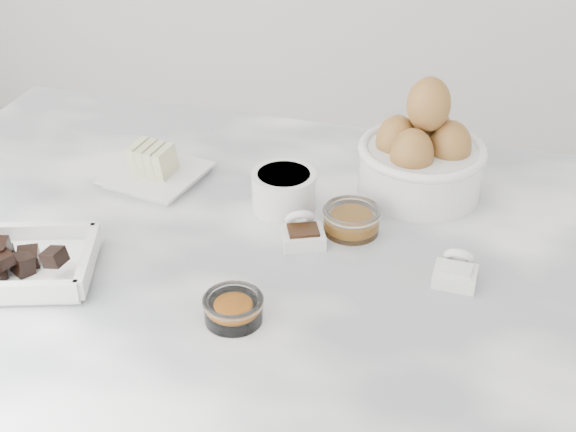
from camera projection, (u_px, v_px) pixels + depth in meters
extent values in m
cube|color=white|center=(268.00, 262.00, 1.09)|extent=(1.20, 0.80, 0.04)
cube|color=white|center=(21.00, 270.00, 1.03)|extent=(0.21, 0.18, 0.01)
cube|color=white|center=(157.00, 177.00, 1.24)|extent=(0.14, 0.14, 0.01)
cube|color=white|center=(156.00, 173.00, 1.23)|extent=(0.16, 0.16, 0.00)
cylinder|color=white|center=(284.00, 190.00, 1.16)|extent=(0.09, 0.09, 0.06)
cylinder|color=white|center=(284.00, 177.00, 1.14)|extent=(0.08, 0.08, 0.01)
cylinder|color=white|center=(420.00, 170.00, 1.19)|extent=(0.18, 0.18, 0.07)
torus|color=white|center=(422.00, 150.00, 1.17)|extent=(0.19, 0.19, 0.02)
ellipsoid|color=olive|center=(450.00, 146.00, 1.17)|extent=(0.06, 0.06, 0.08)
ellipsoid|color=olive|center=(397.00, 143.00, 1.17)|extent=(0.06, 0.06, 0.08)
ellipsoid|color=olive|center=(430.00, 134.00, 1.20)|extent=(0.06, 0.06, 0.08)
ellipsoid|color=olive|center=(414.00, 156.00, 1.14)|extent=(0.06, 0.06, 0.08)
ellipsoid|color=olive|center=(429.00, 105.00, 1.14)|extent=(0.06, 0.06, 0.08)
cylinder|color=white|center=(352.00, 221.00, 1.11)|extent=(0.08, 0.08, 0.03)
torus|color=white|center=(352.00, 211.00, 1.10)|extent=(0.08, 0.08, 0.01)
cylinder|color=orange|center=(351.00, 224.00, 1.11)|extent=(0.06, 0.06, 0.01)
cylinder|color=white|center=(233.00, 309.00, 0.95)|extent=(0.07, 0.07, 0.03)
torus|color=white|center=(233.00, 300.00, 0.94)|extent=(0.07, 0.07, 0.01)
ellipsoid|color=orange|center=(233.00, 309.00, 0.95)|extent=(0.05, 0.05, 0.02)
cube|color=white|center=(303.00, 238.00, 1.09)|extent=(0.07, 0.07, 0.02)
cube|color=black|center=(303.00, 230.00, 1.08)|extent=(0.05, 0.05, 0.00)
torus|color=white|center=(300.00, 219.00, 1.10)|extent=(0.05, 0.05, 0.04)
cube|color=white|center=(455.00, 276.00, 1.01)|extent=(0.05, 0.04, 0.02)
cube|color=white|center=(456.00, 269.00, 1.01)|extent=(0.04, 0.03, 0.00)
torus|color=white|center=(459.00, 257.00, 1.03)|extent=(0.04, 0.03, 0.04)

